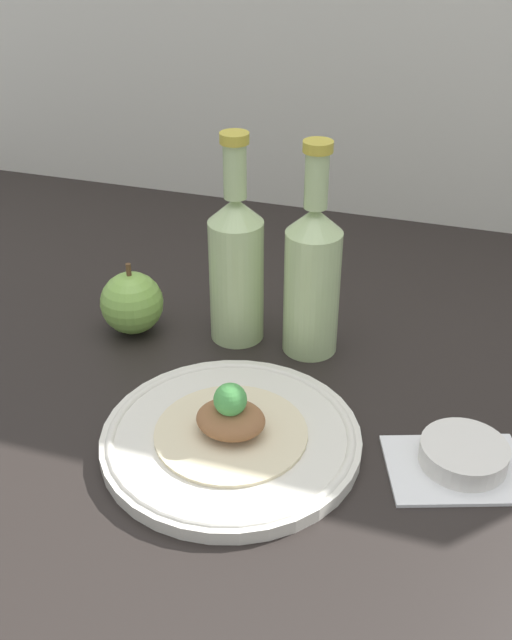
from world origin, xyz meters
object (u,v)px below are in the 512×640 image
Objects in this scene: cider_bottle_right at (312,275)px; apple at (132,303)px; plated_food at (235,422)px; cider_bottle_left at (236,264)px; plate at (235,439)px; dipping_bowl at (463,455)px.

apple is at bearing -172.80° from cider_bottle_right.
apple is at bearing 138.83° from plated_food.
cider_bottle_right is 2.76× the size of apple.
cider_bottle_right is (9.73, 0.00, 0.00)cm from cider_bottle_left.
cider_bottle_left is 9.73cm from cider_bottle_right.
cider_bottle_left reaches higher than apple.
plate is 2.82× the size of apple.
dipping_bowl is at bearing 10.67° from plate.
dipping_bowl is at bearing 10.67° from plated_food.
plated_food is 0.60× the size of cider_bottle_left.
plate is 1.02× the size of cider_bottle_right.
cider_bottle_right reaches higher than dipping_bowl.
apple is (-13.48, -2.93, -6.42)cm from cider_bottle_left.
cider_bottle_right is (2.75, 20.82, 7.31)cm from plated_food.
cider_bottle_right reaches higher than apple.
plated_food is at bearing -97.53° from cider_bottle_right.
cider_bottle_left reaches higher than dipping_bowl.
dipping_bowl is (23.17, 4.37, 0.36)cm from plate.
apple reaches higher than plate.
dipping_bowl is (43.63, -13.52, -2.79)cm from apple.
cider_bottle_right is at bearing 82.47° from plated_food.
cider_bottle_left is 3.02× the size of dipping_bowl.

